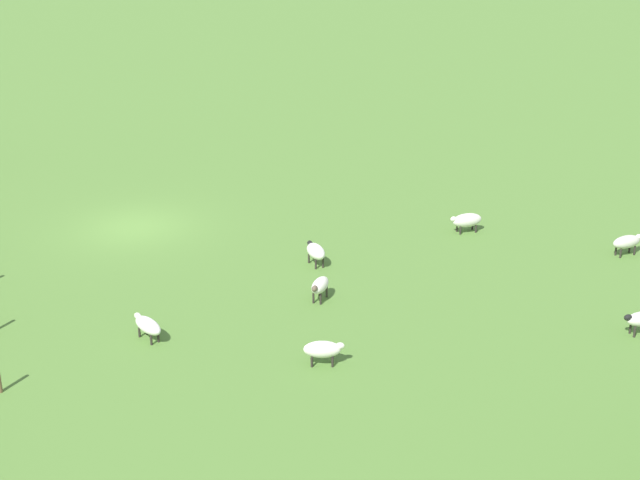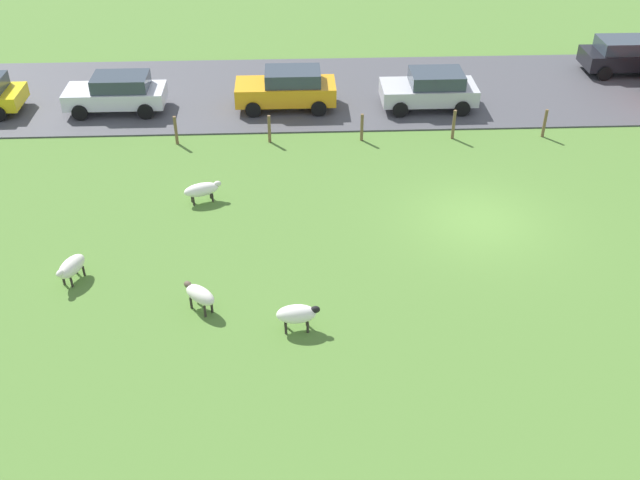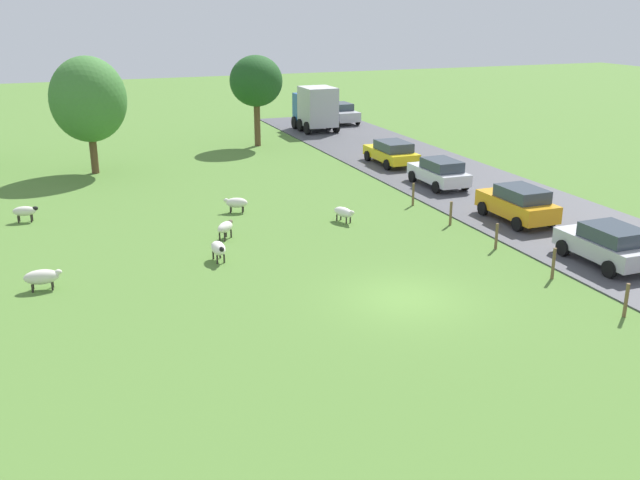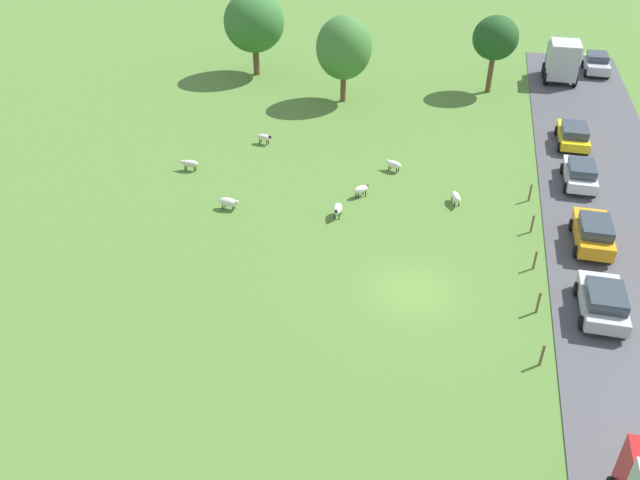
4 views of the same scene
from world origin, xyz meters
TOP-DOWN VIEW (x-y plane):
  - ground_plane at (0.00, 0.00)m, footprint 160.00×160.00m
  - sheep_0 at (1.56, 9.05)m, footprint 0.82×1.32m
  - sheep_1 at (-12.17, 14.41)m, footprint 1.17×0.62m
  - sheep_2 at (-11.55, 5.34)m, footprint 1.32×0.61m
  - sheep_3 at (-2.67, 12.40)m, footprint 1.20×0.85m
  - sheep_4 at (-5.08, 5.98)m, footprint 0.55×1.17m
  - sheep_5 at (-15.73, 9.43)m, footprint 1.26×0.50m
  - sheep_6 at (-4.15, 8.60)m, footprint 1.03×1.05m
  - tree_0 at (3.13, 28.42)m, footprint 3.66×3.66m
  - tree_1 at (-8.34, 23.65)m, footprint 4.37×4.37m
  - tree_2 at (-17.12, 28.08)m, footprint 5.20×5.20m
  - fence_post_0 at (5.89, -3.87)m, footprint 0.12×0.12m
  - fence_post_1 at (5.89, -0.30)m, footprint 0.12×0.12m
  - fence_post_2 at (5.89, 3.28)m, footprint 0.12×0.12m
  - fence_post_3 at (5.89, 6.85)m, footprint 0.12×0.12m
  - fence_post_4 at (5.89, 10.43)m, footprint 0.12×0.12m
  - truck_1 at (9.11, 32.56)m, footprint 2.69×4.07m
  - car_0 at (9.09, 19.19)m, footprint 2.11×4.31m
  - car_2 at (8.98, 6.13)m, footprint 2.00×4.16m
  - car_3 at (8.77, 0.15)m, footprint 2.12×3.95m
  - car_5 at (8.98, 13.18)m, footprint 1.96×4.08m
  - car_7 at (12.45, 35.35)m, footprint 2.12×3.97m

SIDE VIEW (x-z plane):
  - ground_plane at x=0.00m, z-range 0.00..0.00m
  - sheep_0 at x=1.56m, z-range 0.12..0.81m
  - sheep_2 at x=-11.55m, z-range 0.11..0.86m
  - sheep_3 at x=-2.67m, z-range 0.12..0.85m
  - sheep_5 at x=-15.73m, z-range 0.14..0.89m
  - sheep_1 at x=-12.17m, z-range 0.14..0.88m
  - sheep_6 at x=-4.15m, z-range 0.15..0.90m
  - sheep_4 at x=-5.08m, z-range 0.14..0.92m
  - fence_post_2 at x=5.89m, z-range 0.00..1.10m
  - fence_post_3 at x=5.89m, z-range 0.00..1.12m
  - fence_post_4 at x=5.89m, z-range 0.00..1.14m
  - fence_post_0 at x=5.89m, z-range 0.00..1.15m
  - fence_post_1 at x=5.89m, z-range 0.00..1.19m
  - car_0 at x=9.09m, z-range 0.10..1.58m
  - car_5 at x=8.98m, z-range 0.09..1.62m
  - car_3 at x=8.77m, z-range 0.09..1.64m
  - car_7 at x=12.45m, z-range 0.09..1.73m
  - car_2 at x=8.98m, z-range 0.09..1.73m
  - truck_1 at x=9.11m, z-range 0.14..3.58m
  - tree_1 at x=-8.34m, z-range 0.93..7.75m
  - tree_0 at x=3.13m, z-range 1.35..7.64m
  - tree_2 at x=-17.12m, z-range 1.02..8.17m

